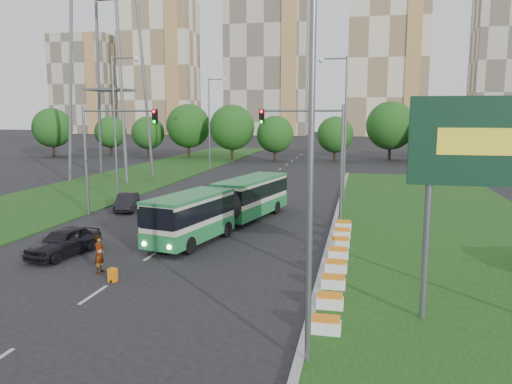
% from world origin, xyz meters
% --- Properties ---
extents(ground, '(360.00, 360.00, 0.00)m').
position_xyz_m(ground, '(0.00, 0.00, 0.00)').
color(ground, black).
rests_on(ground, ground).
extents(grass_median, '(14.00, 60.00, 0.15)m').
position_xyz_m(grass_median, '(13.00, 8.00, 0.07)').
color(grass_median, '#154012').
rests_on(grass_median, ground).
extents(median_kerb, '(0.30, 60.00, 0.18)m').
position_xyz_m(median_kerb, '(6.05, 8.00, 0.09)').
color(median_kerb, gray).
rests_on(median_kerb, ground).
extents(left_verge, '(12.00, 110.00, 0.10)m').
position_xyz_m(left_verge, '(-18.00, 25.00, 0.05)').
color(left_verge, '#154012').
rests_on(left_verge, ground).
extents(lane_markings, '(0.20, 100.00, 0.01)m').
position_xyz_m(lane_markings, '(-3.00, 20.00, 0.00)').
color(lane_markings, '#A8A8A2').
rests_on(lane_markings, ground).
extents(flower_planters, '(1.10, 15.90, 0.60)m').
position_xyz_m(flower_planters, '(6.70, -0.30, 0.45)').
color(flower_planters, white).
rests_on(flower_planters, grass_median).
extents(billboard, '(6.00, 0.37, 8.00)m').
position_xyz_m(billboard, '(12.25, -6.00, 6.16)').
color(billboard, slate).
rests_on(billboard, ground).
extents(traffic_mast_median, '(5.76, 0.32, 8.00)m').
position_xyz_m(traffic_mast_median, '(4.78, 10.00, 5.35)').
color(traffic_mast_median, slate).
rests_on(traffic_mast_median, ground).
extents(traffic_mast_left, '(5.76, 0.32, 8.00)m').
position_xyz_m(traffic_mast_left, '(-10.38, 9.00, 5.35)').
color(traffic_mast_left, slate).
rests_on(traffic_mast_left, ground).
extents(street_lamps, '(36.00, 60.00, 12.00)m').
position_xyz_m(street_lamps, '(-3.00, 10.00, 6.00)').
color(street_lamps, slate).
rests_on(street_lamps, ground).
extents(tree_line, '(120.00, 8.00, 9.00)m').
position_xyz_m(tree_line, '(10.00, 55.00, 4.50)').
color(tree_line, '#184A13').
rests_on(tree_line, ground).
extents(apartment_tower_west, '(26.00, 15.00, 48.00)m').
position_xyz_m(apartment_tower_west, '(-65.00, 150.00, 24.00)').
color(apartment_tower_west, beige).
rests_on(apartment_tower_west, ground).
extents(apartment_tower_cwest, '(28.00, 15.00, 52.00)m').
position_xyz_m(apartment_tower_cwest, '(-25.00, 150.00, 26.00)').
color(apartment_tower_cwest, beige).
rests_on(apartment_tower_cwest, ground).
extents(apartment_tower_ceast, '(25.00, 15.00, 50.00)m').
position_xyz_m(apartment_tower_ceast, '(15.00, 150.00, 25.00)').
color(apartment_tower_ceast, beige).
rests_on(apartment_tower_ceast, ground).
extents(midrise_west, '(22.00, 14.00, 36.00)m').
position_xyz_m(midrise_west, '(-95.00, 150.00, 18.00)').
color(midrise_west, beige).
rests_on(midrise_west, ground).
extents(articulated_bus, '(2.37, 15.23, 2.51)m').
position_xyz_m(articulated_bus, '(-0.93, 6.88, 1.53)').
color(articulated_bus, beige).
rests_on(articulated_bus, ground).
extents(car_left_near, '(2.53, 4.64, 1.50)m').
position_xyz_m(car_left_near, '(-7.52, -1.04, 0.75)').
color(car_left_near, black).
rests_on(car_left_near, ground).
extents(car_left_far, '(2.45, 4.21, 1.31)m').
position_xyz_m(car_left_far, '(-9.96, 11.16, 0.66)').
color(car_left_far, black).
rests_on(car_left_far, ground).
extents(pedestrian, '(0.44, 0.67, 1.82)m').
position_xyz_m(pedestrian, '(-4.20, -3.29, 0.91)').
color(pedestrian, gray).
rests_on(pedestrian, ground).
extents(shopping_trolley, '(0.35, 0.37, 0.60)m').
position_xyz_m(shopping_trolley, '(-3.01, -4.32, 0.30)').
color(shopping_trolley, orange).
rests_on(shopping_trolley, ground).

